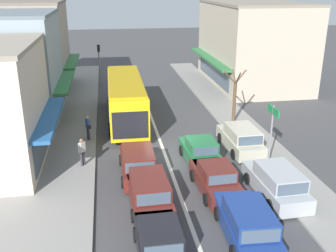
{
  "coord_description": "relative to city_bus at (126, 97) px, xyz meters",
  "views": [
    {
      "loc": [
        -3.27,
        -21.28,
        9.96
      ],
      "look_at": [
        0.47,
        2.27,
        1.2
      ],
      "focal_mm": 42.0,
      "sensor_mm": 36.0,
      "label": 1
    }
  ],
  "objects": [
    {
      "name": "sedan_behind_bus_near",
      "position": [
        3.81,
        -11.55,
        -1.22
      ],
      "size": [
        2.04,
        4.27,
        1.47
      ],
      "color": "#561E19",
      "rests_on": "ground"
    },
    {
      "name": "traffic_light_downstreet",
      "position": [
        -1.99,
        10.87,
        0.97
      ],
      "size": [
        0.32,
        0.24,
        4.2
      ],
      "color": "gray",
      "rests_on": "ground"
    },
    {
      "name": "wagon_behind_bus_mid",
      "position": [
        0.09,
        -9.24,
        -1.14
      ],
      "size": [
        1.96,
        4.51,
        1.58
      ],
      "color": "#561E19",
      "rests_on": "ground"
    },
    {
      "name": "pedestrian_browsing_midblock",
      "position": [
        -2.92,
        -7.75,
        -0.81
      ],
      "size": [
        0.41,
        0.45,
        1.63
      ],
      "color": "#333338",
      "rests_on": "sidewalk_left"
    },
    {
      "name": "hatchback_queue_far_back",
      "position": [
        0.31,
        -16.22,
        -1.17
      ],
      "size": [
        1.83,
        3.71,
        1.54
      ],
      "color": "black",
      "rests_on": "ground"
    },
    {
      "name": "sedan_adjacent_lane_trail",
      "position": [
        3.85,
        -8.21,
        -1.22
      ],
      "size": [
        2.02,
        4.26,
        1.47
      ],
      "color": "#1E6638",
      "rests_on": "ground"
    },
    {
      "name": "shopfront_mid_block",
      "position": [
        -8.22,
        1.95,
        2.09
      ],
      "size": [
        7.49,
        8.08,
        7.96
      ],
      "color": "#84939E",
      "rests_on": "ground"
    },
    {
      "name": "ground_plane",
      "position": [
        1.96,
        -7.22,
        -1.88
      ],
      "size": [
        140.0,
        140.0,
        0.0
      ],
      "primitive_type": "plane",
      "color": "#3F3F42"
    },
    {
      "name": "pedestrian_with_handbag_near",
      "position": [
        -2.73,
        -3.78,
        -0.81
      ],
      "size": [
        0.39,
        0.65,
        1.63
      ],
      "color": "#232838",
      "rests_on": "sidewalk_left"
    },
    {
      "name": "street_tree_right",
      "position": [
        7.82,
        -2.0,
        0.11
      ],
      "size": [
        1.72,
        1.8,
        4.1
      ],
      "color": "brown",
      "rests_on": "ground"
    },
    {
      "name": "shopfront_far_end",
      "position": [
        -8.22,
        10.49,
        2.29
      ],
      "size": [
        7.42,
        8.46,
        8.36
      ],
      "color": "gray",
      "rests_on": "ground"
    },
    {
      "name": "city_bus",
      "position": [
        0.0,
        0.0,
        0.0
      ],
      "size": [
        2.81,
        10.88,
        3.23
      ],
      "color": "yellow",
      "rests_on": "ground"
    },
    {
      "name": "lane_centre_line",
      "position": [
        1.96,
        -3.22,
        -1.88
      ],
      "size": [
        0.2,
        28.0,
        0.01
      ],
      "primitive_type": "cube",
      "color": "silver",
      "rests_on": "ground"
    },
    {
      "name": "wagon_adjacent_lane_lead",
      "position": [
        0.34,
        -12.37,
        -1.14
      ],
      "size": [
        2.05,
        4.55,
        1.58
      ],
      "color": "#561E19",
      "rests_on": "ground"
    },
    {
      "name": "sidewalk_left",
      "position": [
        -4.84,
        -1.22,
        -1.81
      ],
      "size": [
        5.2,
        44.0,
        0.14
      ],
      "primitive_type": "cube",
      "color": "gray",
      "rests_on": "ground"
    },
    {
      "name": "building_right_far",
      "position": [
        13.44,
        9.85,
        2.2
      ],
      "size": [
        9.02,
        13.53,
        8.17
      ],
      "color": "#B2A38E",
      "rests_on": "ground"
    },
    {
      "name": "parked_wagon_kerb_second",
      "position": [
        6.76,
        -6.75,
        -1.14
      ],
      "size": [
        2.0,
        4.53,
        1.58
      ],
      "color": "#B7B29E",
      "rests_on": "ground"
    },
    {
      "name": "wagon_queue_gap_filler",
      "position": [
        4.0,
        -15.57,
        -1.14
      ],
      "size": [
        2.09,
        4.58,
        1.58
      ],
      "color": "navy",
      "rests_on": "ground"
    },
    {
      "name": "parked_wagon_kerb_front",
      "position": [
        6.6,
        -12.51,
        -1.14
      ],
      "size": [
        2.07,
        4.57,
        1.58
      ],
      "color": "#9EA3A8",
      "rests_on": "ground"
    },
    {
      "name": "kerb_right",
      "position": [
        8.16,
        -1.22,
        -1.82
      ],
      "size": [
        2.8,
        44.0,
        0.12
      ],
      "primitive_type": "cube",
      "color": "gray",
      "rests_on": "ground"
    },
    {
      "name": "directional_road_sign",
      "position": [
        7.65,
        -9.11,
        0.8
      ],
      "size": [
        0.1,
        1.4,
        3.6
      ],
      "color": "gray",
      "rests_on": "ground"
    }
  ]
}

